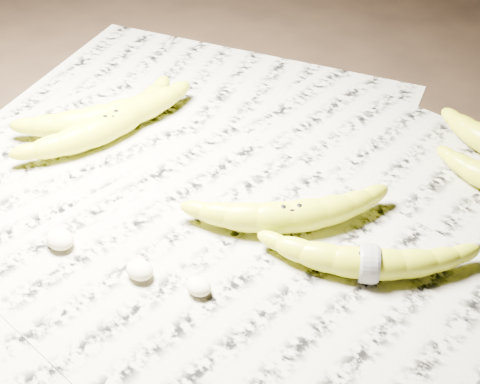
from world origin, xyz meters
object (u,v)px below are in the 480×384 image
Objects in this scene: banana_left_b at (110,115)px; banana_taped at (369,261)px; banana_left_a at (111,122)px; banana_center at (290,214)px.

banana_taped is at bearing -66.33° from banana_left_b.
banana_taped is at bearing -86.13° from banana_left_a.
banana_left_b reaches higher than banana_taped.
banana_left_a is 1.05× the size of banana_left_b.
banana_left_a is at bearing -101.72° from banana_left_b.
banana_left_a is 0.29m from banana_center.
banana_center is at bearing 142.95° from banana_taped.
banana_left_b reaches higher than banana_center.
banana_center is (0.29, -0.00, -0.00)m from banana_left_a.
banana_taped is (0.41, -0.02, -0.00)m from banana_left_b.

